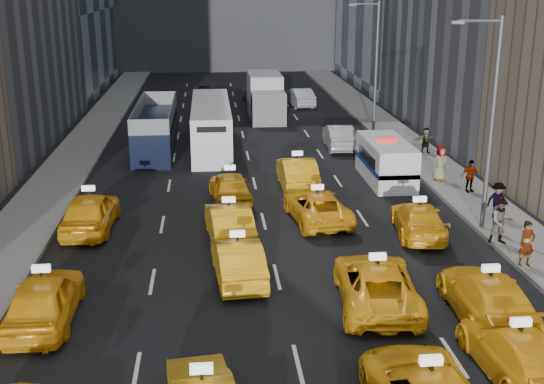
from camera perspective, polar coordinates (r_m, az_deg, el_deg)
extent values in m
cube|color=gray|center=(41.78, -16.50, 2.37)|extent=(3.00, 90.00, 0.15)
cube|color=gray|center=(42.92, 12.19, 3.09)|extent=(3.00, 90.00, 0.15)
cube|color=slate|center=(41.52, -14.54, 2.46)|extent=(0.15, 90.00, 0.18)
cube|color=slate|center=(42.51, 10.33, 3.08)|extent=(0.15, 90.00, 0.18)
cylinder|color=#595B60|center=(29.66, 17.88, 5.13)|extent=(0.20, 0.20, 9.00)
cylinder|color=#595B60|center=(28.77, 16.98, 13.53)|extent=(1.80, 0.12, 0.12)
cube|color=slate|center=(28.45, 15.25, 13.53)|extent=(0.50, 0.22, 0.12)
cylinder|color=#595B60|center=(48.44, 8.70, 10.20)|extent=(0.20, 0.20, 9.00)
cylinder|color=#595B60|center=(47.90, 7.85, 15.32)|extent=(1.80, 0.12, 0.12)
cube|color=slate|center=(47.71, 6.76, 15.29)|extent=(0.50, 0.22, 0.12)
imported|color=#FFB315|center=(20.06, 19.83, -12.52)|extent=(2.11, 4.88, 1.40)
imported|color=#FFB315|center=(22.70, -18.50, -8.47)|extent=(1.93, 4.75, 1.62)
imported|color=#FFB315|center=(24.61, -2.88, -5.62)|extent=(1.97, 4.69, 1.51)
imported|color=#FFB315|center=(22.96, 8.72, -7.59)|extent=(2.98, 5.58, 1.49)
imported|color=#FFB315|center=(22.80, 17.61, -8.37)|extent=(2.46, 5.41, 1.54)
imported|color=#FFB315|center=(30.22, -14.96, -1.61)|extent=(2.16, 4.99, 1.68)
imported|color=#FFB315|center=(28.16, -3.61, -2.56)|extent=(2.10, 4.87, 1.56)
imported|color=#FFB315|center=(30.43, 3.79, -1.21)|extent=(2.81, 5.15, 1.37)
imported|color=#FFB315|center=(29.41, 12.15, -2.26)|extent=(2.51, 4.91, 1.36)
imported|color=#FFB315|center=(32.93, -3.53, 0.39)|extent=(2.16, 4.66, 1.54)
imported|color=#FFB315|center=(35.24, 2.12, 1.63)|extent=(1.75, 4.95, 1.63)
cube|color=white|center=(36.91, 9.50, 2.58)|extent=(2.54, 5.65, 2.20)
cylinder|color=black|center=(35.14, 8.78, 0.75)|extent=(0.28, 0.88, 0.88)
cylinder|color=black|center=(35.62, 11.59, 0.82)|extent=(0.28, 0.88, 0.88)
cylinder|color=black|center=(38.60, 7.48, 2.31)|extent=(0.28, 0.88, 0.88)
cylinder|color=black|center=(39.04, 10.06, 2.36)|extent=(0.28, 0.88, 0.88)
cube|color=navy|center=(36.95, 9.49, 2.36)|extent=(2.58, 5.65, 0.25)
cube|color=red|center=(36.64, 9.59, 4.37)|extent=(1.02, 0.43, 0.16)
cube|color=black|center=(43.72, -9.70, 5.35)|extent=(3.30, 10.20, 2.91)
cylinder|color=black|center=(40.03, -11.45, 2.81)|extent=(0.28, 1.10, 1.10)
cylinder|color=black|center=(39.87, -8.62, 2.90)|extent=(0.28, 1.10, 1.10)
cylinder|color=black|center=(48.00, -10.49, 5.26)|extent=(0.28, 1.10, 1.10)
cylinder|color=black|center=(47.86, -8.12, 5.34)|extent=(0.28, 1.10, 1.10)
cube|color=white|center=(43.82, -5.12, 5.56)|extent=(2.67, 11.39, 2.93)
cylinder|color=black|center=(39.39, -6.53, 2.81)|extent=(0.28, 1.10, 1.10)
cylinder|color=black|center=(39.40, -3.53, 2.90)|extent=(0.28, 1.10, 1.10)
cylinder|color=black|center=(48.68, -6.35, 5.61)|extent=(0.28, 1.10, 1.10)
cylinder|color=black|center=(48.68, -3.92, 5.67)|extent=(0.28, 1.10, 1.10)
cube|color=silver|center=(53.56, -0.54, 8.00)|extent=(3.11, 7.49, 3.34)
cylinder|color=black|center=(50.97, -1.52, 6.24)|extent=(0.28, 1.10, 1.10)
cylinder|color=black|center=(51.16, 0.96, 6.28)|extent=(0.28, 1.10, 1.10)
cylinder|color=black|center=(56.38, -1.90, 7.31)|extent=(0.28, 1.10, 1.10)
cylinder|color=black|center=(56.55, 0.35, 7.35)|extent=(0.28, 1.10, 1.10)
imported|color=#A6AAAE|center=(43.93, 5.62, 4.65)|extent=(1.83, 4.75, 1.54)
imported|color=black|center=(55.86, -9.84, 7.14)|extent=(2.54, 5.20, 1.42)
imported|color=slate|center=(60.61, -1.26, 8.24)|extent=(2.66, 5.58, 1.57)
imported|color=black|center=(61.22, -5.58, 8.24)|extent=(1.90, 4.58, 1.55)
imported|color=#AFB3B7|center=(58.80, 2.33, 7.95)|extent=(2.23, 4.92, 1.57)
imported|color=gray|center=(26.90, 20.54, -4.08)|extent=(0.70, 0.51, 1.76)
imported|color=gray|center=(28.81, 18.64, -2.34)|extent=(0.96, 0.58, 1.89)
imported|color=gray|center=(31.90, 18.36, -0.67)|extent=(1.10, 0.54, 1.64)
imported|color=gray|center=(35.46, 16.23, 1.30)|extent=(1.02, 0.60, 1.64)
imported|color=gray|center=(37.11, 13.91, 2.37)|extent=(1.02, 0.72, 1.88)
imported|color=gray|center=(42.98, 12.74, 4.24)|extent=(1.47, 0.50, 1.56)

